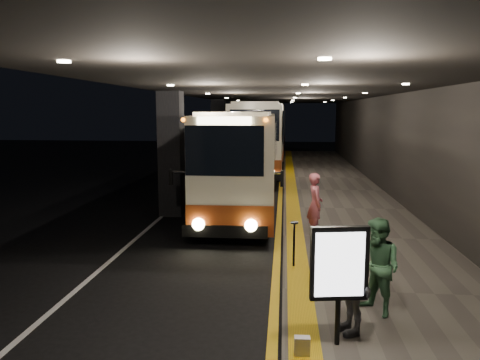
{
  "coord_description": "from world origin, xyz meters",
  "views": [
    {
      "loc": [
        2.5,
        -12.25,
        3.71
      ],
      "look_at": [
        1.21,
        1.3,
        1.7
      ],
      "focal_mm": 35.0,
      "sensor_mm": 36.0,
      "label": 1
    }
  ],
  "objects_px": {
    "coach_third": "(267,133)",
    "info_sign": "(339,266)",
    "coach_second": "(261,140)",
    "passenger_waiting_grey": "(352,283)",
    "passenger_waiting_green": "(378,267)",
    "bag_polka": "(352,286)",
    "bag_plain": "(302,346)",
    "coach_main": "(243,164)",
    "stanchion_post": "(294,245)",
    "passenger_boarding": "(315,204)"
  },
  "relations": [
    {
      "from": "coach_third",
      "to": "info_sign",
      "type": "height_order",
      "value": "coach_third"
    },
    {
      "from": "coach_second",
      "to": "passenger_waiting_grey",
      "type": "relative_size",
      "value": 7.71
    },
    {
      "from": "passenger_waiting_green",
      "to": "bag_polka",
      "type": "xyz_separation_m",
      "value": [
        -0.3,
        0.88,
        -0.7
      ]
    },
    {
      "from": "passenger_waiting_green",
      "to": "bag_plain",
      "type": "relative_size",
      "value": 5.99
    },
    {
      "from": "bag_plain",
      "to": "coach_second",
      "type": "bearing_deg",
      "value": 94.44
    },
    {
      "from": "coach_second",
      "to": "coach_third",
      "type": "xyz_separation_m",
      "value": [
        -0.1,
        12.85,
        -0.15
      ]
    },
    {
      "from": "coach_main",
      "to": "coach_third",
      "type": "bearing_deg",
      "value": 88.59
    },
    {
      "from": "coach_second",
      "to": "stanchion_post",
      "type": "distance_m",
      "value": 18.31
    },
    {
      "from": "coach_main",
      "to": "bag_polka",
      "type": "height_order",
      "value": "coach_main"
    },
    {
      "from": "bag_plain",
      "to": "bag_polka",
      "type": "bearing_deg",
      "value": 66.53
    },
    {
      "from": "coach_second",
      "to": "passenger_waiting_grey",
      "type": "height_order",
      "value": "coach_second"
    },
    {
      "from": "passenger_boarding",
      "to": "passenger_waiting_grey",
      "type": "height_order",
      "value": "passenger_boarding"
    },
    {
      "from": "passenger_waiting_green",
      "to": "passenger_waiting_grey",
      "type": "xyz_separation_m",
      "value": [
        -0.57,
        -0.76,
        -0.02
      ]
    },
    {
      "from": "passenger_waiting_green",
      "to": "coach_third",
      "type": "bearing_deg",
      "value": 149.13
    },
    {
      "from": "passenger_waiting_green",
      "to": "stanchion_post",
      "type": "bearing_deg",
      "value": 174.0
    },
    {
      "from": "info_sign",
      "to": "bag_polka",
      "type": "bearing_deg",
      "value": 66.75
    },
    {
      "from": "passenger_waiting_green",
      "to": "bag_plain",
      "type": "height_order",
      "value": "passenger_waiting_green"
    },
    {
      "from": "bag_polka",
      "to": "info_sign",
      "type": "height_order",
      "value": "info_sign"
    },
    {
      "from": "coach_third",
      "to": "bag_polka",
      "type": "distance_m",
      "value": 32.74
    },
    {
      "from": "passenger_boarding",
      "to": "coach_second",
      "type": "bearing_deg",
      "value": -1.29
    },
    {
      "from": "coach_third",
      "to": "bag_polka",
      "type": "bearing_deg",
      "value": -81.68
    },
    {
      "from": "coach_third",
      "to": "passenger_boarding",
      "type": "height_order",
      "value": "coach_third"
    },
    {
      "from": "passenger_boarding",
      "to": "passenger_waiting_green",
      "type": "xyz_separation_m",
      "value": [
        0.76,
        -5.31,
        -0.04
      ]
    },
    {
      "from": "bag_polka",
      "to": "bag_plain",
      "type": "relative_size",
      "value": 1.1
    },
    {
      "from": "bag_polka",
      "to": "stanchion_post",
      "type": "xyz_separation_m",
      "value": [
        -1.12,
        1.54,
        0.36
      ]
    },
    {
      "from": "coach_third",
      "to": "bag_polka",
      "type": "height_order",
      "value": "coach_third"
    },
    {
      "from": "bag_polka",
      "to": "info_sign",
      "type": "relative_size",
      "value": 0.17
    },
    {
      "from": "coach_main",
      "to": "passenger_boarding",
      "type": "relative_size",
      "value": 6.4
    },
    {
      "from": "coach_main",
      "to": "passenger_boarding",
      "type": "xyz_separation_m",
      "value": [
        2.47,
        -4.35,
        -0.66
      ]
    },
    {
      "from": "coach_second",
      "to": "passenger_boarding",
      "type": "relative_size",
      "value": 7.15
    },
    {
      "from": "stanchion_post",
      "to": "coach_third",
      "type": "bearing_deg",
      "value": 93.26
    },
    {
      "from": "passenger_waiting_grey",
      "to": "info_sign",
      "type": "distance_m",
      "value": 0.66
    },
    {
      "from": "coach_third",
      "to": "stanchion_post",
      "type": "xyz_separation_m",
      "value": [
        1.77,
        -31.03,
        -1.13
      ]
    },
    {
      "from": "coach_second",
      "to": "bag_polka",
      "type": "distance_m",
      "value": 19.99
    },
    {
      "from": "coach_main",
      "to": "coach_second",
      "type": "xyz_separation_m",
      "value": [
        0.14,
        10.94,
        0.23
      ]
    },
    {
      "from": "info_sign",
      "to": "coach_main",
      "type": "bearing_deg",
      "value": 93.34
    },
    {
      "from": "bag_plain",
      "to": "info_sign",
      "type": "xyz_separation_m",
      "value": [
        0.55,
        0.38,
        1.11
      ]
    },
    {
      "from": "coach_third",
      "to": "stanchion_post",
      "type": "relative_size",
      "value": 11.61
    },
    {
      "from": "stanchion_post",
      "to": "coach_main",
      "type": "bearing_deg",
      "value": 104.05
    },
    {
      "from": "passenger_waiting_grey",
      "to": "info_sign",
      "type": "relative_size",
      "value": 0.9
    },
    {
      "from": "passenger_boarding",
      "to": "bag_plain",
      "type": "xyz_separation_m",
      "value": [
        -0.61,
        -6.89,
        -0.76
      ]
    },
    {
      "from": "coach_second",
      "to": "bag_plain",
      "type": "height_order",
      "value": "coach_second"
    },
    {
      "from": "coach_main",
      "to": "passenger_waiting_grey",
      "type": "relative_size",
      "value": 6.9
    },
    {
      "from": "coach_main",
      "to": "coach_second",
      "type": "distance_m",
      "value": 10.95
    },
    {
      "from": "coach_third",
      "to": "info_sign",
      "type": "xyz_separation_m",
      "value": [
        2.36,
        -34.65,
        -0.39
      ]
    },
    {
      "from": "bag_plain",
      "to": "info_sign",
      "type": "distance_m",
      "value": 1.3
    },
    {
      "from": "bag_polka",
      "to": "bag_plain",
      "type": "distance_m",
      "value": 2.68
    },
    {
      "from": "info_sign",
      "to": "stanchion_post",
      "type": "xyz_separation_m",
      "value": [
        -0.6,
        3.61,
        -0.74
      ]
    },
    {
      "from": "bag_plain",
      "to": "info_sign",
      "type": "relative_size",
      "value": 0.15
    },
    {
      "from": "coach_second",
      "to": "bag_plain",
      "type": "relative_size",
      "value": 44.9
    }
  ]
}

